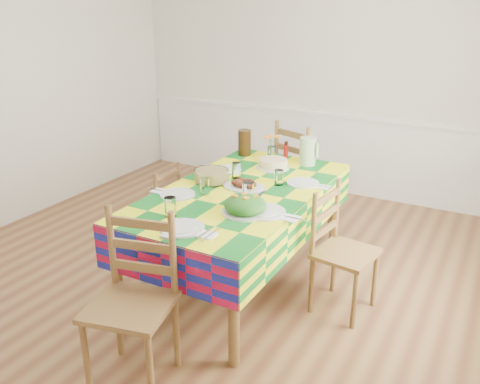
% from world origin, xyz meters
% --- Properties ---
extents(room, '(4.58, 5.08, 2.78)m').
position_xyz_m(room, '(0.00, 0.00, 1.35)').
color(room, brown).
rests_on(room, ground).
extents(wainscot, '(4.41, 0.06, 0.92)m').
position_xyz_m(wainscot, '(0.00, 2.48, 0.49)').
color(wainscot, white).
rests_on(wainscot, room).
extents(dining_table, '(1.08, 2.01, 0.78)m').
position_xyz_m(dining_table, '(0.33, 0.15, 0.69)').
color(dining_table, brown).
rests_on(dining_table, room).
extents(setting_near_head, '(0.46, 0.31, 0.14)m').
position_xyz_m(setting_near_head, '(0.29, -0.60, 0.81)').
color(setting_near_head, silver).
rests_on(setting_near_head, dining_table).
extents(setting_left_near, '(0.47, 0.28, 0.13)m').
position_xyz_m(setting_left_near, '(0.04, -0.14, 0.81)').
color(setting_left_near, silver).
rests_on(setting_left_near, dining_table).
extents(setting_left_far, '(0.47, 0.28, 0.12)m').
position_xyz_m(setting_left_far, '(0.06, 0.44, 0.81)').
color(setting_left_far, silver).
rests_on(setting_left_far, dining_table).
extents(setting_right_near, '(0.57, 0.33, 0.14)m').
position_xyz_m(setting_right_near, '(0.62, -0.13, 0.81)').
color(setting_right_near, silver).
rests_on(setting_right_near, dining_table).
extents(setting_right_far, '(0.47, 0.27, 0.12)m').
position_xyz_m(setting_right_far, '(0.65, 0.45, 0.81)').
color(setting_right_far, silver).
rests_on(setting_right_far, dining_table).
extents(meat_platter, '(0.34, 0.24, 0.07)m').
position_xyz_m(meat_platter, '(0.34, 0.19, 0.81)').
color(meat_platter, silver).
rests_on(meat_platter, dining_table).
extents(salad_platter, '(0.32, 0.32, 0.13)m').
position_xyz_m(salad_platter, '(0.57, -0.23, 0.83)').
color(salad_platter, silver).
rests_on(salad_platter, dining_table).
extents(pasta_bowl, '(0.27, 0.27, 0.10)m').
position_xyz_m(pasta_bowl, '(0.05, 0.19, 0.83)').
color(pasta_bowl, white).
rests_on(pasta_bowl, dining_table).
extents(cake, '(0.28, 0.28, 0.08)m').
position_xyz_m(cake, '(0.32, 0.74, 0.82)').
color(cake, silver).
rests_on(cake, dining_table).
extents(serving_utensils, '(0.15, 0.34, 0.01)m').
position_xyz_m(serving_utensils, '(0.50, 0.02, 0.79)').
color(serving_utensils, black).
rests_on(serving_utensils, dining_table).
extents(flower_vase, '(0.15, 0.12, 0.24)m').
position_xyz_m(flower_vase, '(0.21, 0.94, 0.88)').
color(flower_vase, white).
rests_on(flower_vase, dining_table).
extents(hot_sauce, '(0.04, 0.04, 0.17)m').
position_xyz_m(hot_sauce, '(0.32, 1.00, 0.87)').
color(hot_sauce, '#AE130D').
rests_on(hot_sauce, dining_table).
extents(green_pitcher, '(0.14, 0.14, 0.24)m').
position_xyz_m(green_pitcher, '(0.54, 0.97, 0.90)').
color(green_pitcher, '#9DC38A').
rests_on(green_pitcher, dining_table).
extents(tea_pitcher, '(0.12, 0.12, 0.24)m').
position_xyz_m(tea_pitcher, '(-0.07, 0.96, 0.90)').
color(tea_pitcher, black).
rests_on(tea_pitcher, dining_table).
extents(name_card, '(0.09, 0.03, 0.02)m').
position_xyz_m(name_card, '(0.35, -0.81, 0.79)').
color(name_card, silver).
rests_on(name_card, dining_table).
extents(chair_near, '(0.54, 0.53, 1.03)m').
position_xyz_m(chair_near, '(0.32, -1.12, 0.51)').
color(chair_near, brown).
rests_on(chair_near, room).
extents(chair_far, '(0.59, 0.57, 1.05)m').
position_xyz_m(chair_far, '(0.32, 1.41, 0.52)').
color(chair_far, brown).
rests_on(chair_far, room).
extents(chair_left, '(0.36, 0.38, 0.85)m').
position_xyz_m(chair_left, '(-0.47, 0.15, 0.42)').
color(chair_left, brown).
rests_on(chair_left, room).
extents(chair_right, '(0.44, 0.46, 0.92)m').
position_xyz_m(chair_right, '(1.14, 0.15, 0.45)').
color(chair_right, brown).
rests_on(chair_right, room).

